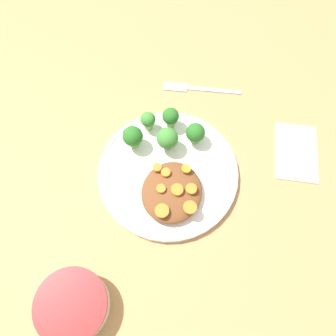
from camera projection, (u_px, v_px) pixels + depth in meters
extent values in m
plane|color=tan|center=(168.00, 174.00, 0.69)|extent=(4.00, 4.00, 0.00)
cylinder|color=white|center=(168.00, 173.00, 0.68)|extent=(0.29, 0.29, 0.02)
torus|color=white|center=(168.00, 171.00, 0.67)|extent=(0.29, 0.29, 0.01)
cylinder|color=white|center=(73.00, 305.00, 0.56)|extent=(0.12, 0.12, 0.05)
cylinder|color=maroon|center=(70.00, 305.00, 0.54)|extent=(0.13, 0.13, 0.01)
cylinder|color=white|center=(71.00, 305.00, 0.55)|extent=(0.10, 0.10, 0.01)
ellipsoid|color=brown|center=(172.00, 192.00, 0.64)|extent=(0.13, 0.12, 0.03)
cylinder|color=#759E51|center=(168.00, 144.00, 0.69)|extent=(0.02, 0.02, 0.02)
sphere|color=#3D8433|center=(168.00, 138.00, 0.67)|extent=(0.04, 0.04, 0.04)
cylinder|color=#7FA85B|center=(195.00, 138.00, 0.69)|extent=(0.02, 0.02, 0.02)
sphere|color=#286B23|center=(195.00, 133.00, 0.67)|extent=(0.04, 0.04, 0.04)
cylinder|color=#7FA85B|center=(134.00, 142.00, 0.69)|extent=(0.02, 0.02, 0.02)
sphere|color=#286B23|center=(133.00, 136.00, 0.67)|extent=(0.04, 0.04, 0.04)
cylinder|color=#759E51|center=(171.00, 122.00, 0.71)|extent=(0.02, 0.02, 0.03)
sphere|color=#286B23|center=(171.00, 116.00, 0.69)|extent=(0.04, 0.04, 0.04)
cylinder|color=#7FA85B|center=(148.00, 125.00, 0.71)|extent=(0.02, 0.02, 0.02)
sphere|color=#3D8433|center=(148.00, 119.00, 0.69)|extent=(0.03, 0.03, 0.03)
cylinder|color=orange|center=(166.00, 173.00, 0.64)|extent=(0.02, 0.02, 0.01)
cylinder|color=orange|center=(191.00, 189.00, 0.62)|extent=(0.02, 0.02, 0.00)
cylinder|color=orange|center=(157.00, 167.00, 0.64)|extent=(0.02, 0.02, 0.01)
cylinder|color=orange|center=(186.00, 169.00, 0.64)|extent=(0.02, 0.02, 0.01)
cylinder|color=orange|center=(190.00, 207.00, 0.61)|extent=(0.03, 0.03, 0.00)
cylinder|color=orange|center=(161.00, 189.00, 0.62)|extent=(0.02, 0.02, 0.01)
cylinder|color=orange|center=(177.00, 190.00, 0.62)|extent=(0.02, 0.02, 0.01)
cylinder|color=orange|center=(162.00, 211.00, 0.61)|extent=(0.03, 0.03, 0.00)
cube|color=silver|center=(214.00, 90.00, 0.77)|extent=(0.03, 0.13, 0.01)
cube|color=silver|center=(176.00, 86.00, 0.78)|extent=(0.03, 0.06, 0.01)
cube|color=beige|center=(296.00, 152.00, 0.71)|extent=(0.15, 0.11, 0.01)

